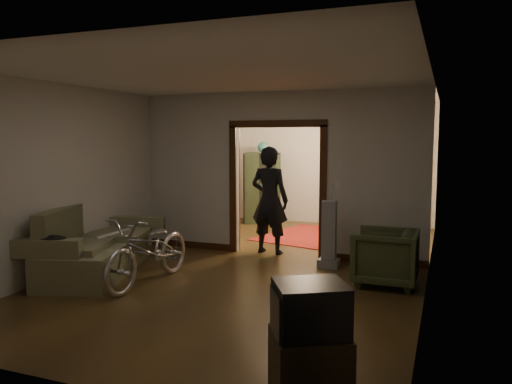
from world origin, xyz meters
The scene contains 24 objects.
floor centered at (0.00, 0.00, 0.00)m, with size 5.00×8.50×0.01m, color #392712.
ceiling centered at (0.00, 0.00, 2.80)m, with size 5.00×8.50×0.01m, color white.
wall_back centered at (0.00, 4.25, 1.40)m, with size 5.00×0.02×2.80m, color beige.
wall_left centered at (-2.50, 0.00, 1.40)m, with size 0.02×8.50×2.80m, color beige.
wall_right centered at (2.50, 0.00, 1.40)m, with size 0.02×8.50×2.80m, color beige.
partition_wall centered at (0.00, 0.75, 1.40)m, with size 5.00×0.14×2.80m, color beige.
door_casing centered at (0.00, 0.75, 1.10)m, with size 1.74×0.20×2.32m, color #391D0D.
far_window centered at (0.70, 4.21, 1.55)m, with size 0.98×0.06×1.28m, color black.
chandelier centered at (0.00, 2.50, 2.35)m, with size 0.24×0.24×0.24m, color #FFE0A5.
light_switch centered at (1.05, 0.68, 1.25)m, with size 0.08×0.01×0.12m, color silver.
sofa centered at (-2.15, -1.39, 0.51)m, with size 1.00×2.22×1.02m, color brown.
rolled_paper centered at (-2.05, -1.09, 0.53)m, with size 0.10×0.10×0.81m, color beige.
jacket centered at (-2.10, -2.30, 0.68)m, with size 0.47×0.35×0.14m, color black.
bicycle centered at (-1.09, -1.56, 0.48)m, with size 0.64×1.84×0.97m, color silver.
armchair centered at (1.95, -0.43, 0.39)m, with size 0.83×0.85×0.77m, color #3C4627.
tv_stand centered at (1.77, -3.74, 0.26)m, with size 0.57×0.52×0.52m, color black.
crt_tv centered at (1.77, -3.74, 0.68)m, with size 0.53×0.47×0.46m, color black.
vacuum centered at (1.03, 0.20, 0.53)m, with size 0.32×0.26×1.06m, color gray.
person centered at (-0.17, 0.79, 0.94)m, with size 0.69×0.45×1.88m, color black.
oriental_rug centered at (0.12, 2.56, 0.01)m, with size 1.69×2.21×0.02m, color maroon.
locker centered at (-1.38, 3.73, 0.84)m, with size 0.84×0.47×1.68m, color #222E1C.
globe centered at (-1.38, 3.73, 1.94)m, with size 0.26×0.26×0.26m, color #1E5972.
desk centered at (1.17, 3.53, 0.36)m, with size 0.98×0.55×0.73m, color black.
desk_chair centered at (0.43, 3.38, 0.49)m, with size 0.43×0.43×0.97m, color black.
Camera 1 is at (2.71, -7.35, 2.01)m, focal length 35.00 mm.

